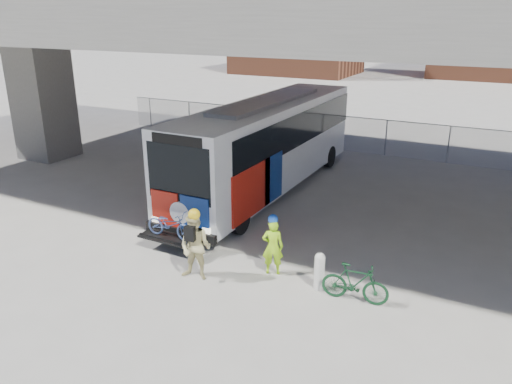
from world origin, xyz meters
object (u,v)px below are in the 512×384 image
Objects in this scene: bus at (268,139)px; bollard at (319,270)px; cyclist_tan at (195,246)px; cyclist_hivis at (273,245)px; bike_parked at (355,283)px.

bus is 12.47× the size of bollard.
cyclist_tan is (-3.15, -1.01, 0.40)m from bollard.
bus reaches higher than cyclist_hivis.
cyclist_hivis is (-1.45, 0.20, 0.29)m from bollard.
bus is at bearing 92.90° from cyclist_tan.
cyclist_hivis reaches higher than bollard.
bollard is 0.59× the size of cyclist_hivis.
bollard is 0.51× the size of cyclist_tan.
cyclist_tan is at bearing -78.26° from bus.
bus reaches higher than bike_parked.
bollard is 3.34m from cyclist_tan.
cyclist_hivis is (3.28, -6.33, -1.26)m from bus.
bike_parked is (2.45, -0.36, -0.34)m from cyclist_hivis.
bus reaches higher than cyclist_tan.
bike_parked is (4.15, 0.86, -0.45)m from cyclist_tan.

